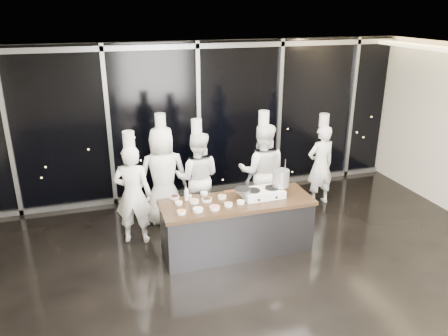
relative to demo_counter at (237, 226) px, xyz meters
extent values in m
plane|color=black|center=(0.00, -0.90, -0.45)|extent=(9.00, 9.00, 0.00)
cube|color=beige|center=(0.00, 2.60, 1.15)|extent=(9.00, 0.02, 3.20)
cube|color=silver|center=(0.00, -0.90, 2.75)|extent=(9.00, 7.00, 0.02)
cube|color=black|center=(0.00, 2.54, 1.15)|extent=(8.90, 0.04, 3.18)
cube|color=gray|center=(0.00, 2.49, 2.65)|extent=(8.90, 0.08, 0.10)
cube|color=gray|center=(0.00, 2.49, -0.40)|extent=(8.90, 0.08, 0.10)
cube|color=gray|center=(-3.60, 2.49, 1.15)|extent=(0.08, 0.08, 3.20)
cube|color=gray|center=(-1.80, 2.49, 1.15)|extent=(0.08, 0.08, 3.20)
cube|color=gray|center=(0.00, 2.49, 1.15)|extent=(0.08, 0.08, 3.20)
cube|color=gray|center=(1.80, 2.49, 1.15)|extent=(0.08, 0.08, 3.20)
cube|color=gray|center=(3.60, 2.49, 1.15)|extent=(0.08, 0.08, 3.20)
cube|color=#3B3B40|center=(0.00, 0.00, -0.03)|extent=(2.40, 0.80, 0.84)
cube|color=#3D2B1A|center=(0.00, 0.00, 0.42)|extent=(2.46, 0.86, 0.06)
cube|color=silver|center=(0.45, 0.04, 0.51)|extent=(0.68, 0.43, 0.12)
cylinder|color=black|center=(0.29, 0.03, 0.58)|extent=(0.23, 0.23, 0.02)
cylinder|color=black|center=(0.61, 0.04, 0.58)|extent=(0.23, 0.23, 0.02)
cylinder|color=black|center=(0.30, -0.18, 0.50)|extent=(0.04, 0.02, 0.04)
cylinder|color=black|center=(0.61, -0.17, 0.50)|extent=(0.04, 0.02, 0.04)
cylinder|color=slate|center=(0.11, 0.03, 0.61)|extent=(0.27, 0.27, 0.04)
cube|color=#4C2B14|center=(-0.12, 0.02, 0.62)|extent=(0.19, 0.04, 0.02)
cylinder|color=#B6B6B8|center=(0.78, 0.06, 0.73)|extent=(0.28, 0.28, 0.28)
cylinder|color=white|center=(-0.95, -0.19, 0.47)|extent=(0.14, 0.14, 0.04)
cylinder|color=orange|center=(-0.95, -0.19, 0.49)|extent=(0.11, 0.11, 0.01)
cylinder|color=white|center=(-0.92, 0.14, 0.47)|extent=(0.12, 0.12, 0.04)
cylinder|color=beige|center=(-0.92, 0.14, 0.49)|extent=(0.10, 0.10, 0.01)
cylinder|color=white|center=(-0.94, 0.38, 0.47)|extent=(0.15, 0.15, 0.04)
cylinder|color=black|center=(-0.94, 0.38, 0.49)|extent=(0.12, 0.12, 0.01)
cylinder|color=white|center=(-0.69, -0.18, 0.47)|extent=(0.16, 0.16, 0.04)
cylinder|color=white|center=(-0.69, -0.18, 0.49)|extent=(0.13, 0.13, 0.01)
cylinder|color=white|center=(-0.67, 0.13, 0.47)|extent=(0.15, 0.15, 0.04)
cylinder|color=tan|center=(-0.67, 0.13, 0.49)|extent=(0.12, 0.12, 0.01)
cylinder|color=white|center=(-0.72, 0.35, 0.47)|extent=(0.12, 0.12, 0.04)
cylinder|color=#A57B52|center=(-0.72, 0.35, 0.49)|extent=(0.10, 0.10, 0.01)
cylinder|color=white|center=(-0.43, -0.19, 0.47)|extent=(0.15, 0.15, 0.04)
cylinder|color=#D46757|center=(-0.43, -0.19, 0.49)|extent=(0.13, 0.13, 0.01)
cylinder|color=white|center=(-0.47, 0.13, 0.47)|extent=(0.16, 0.16, 0.04)
cylinder|color=black|center=(-0.47, 0.13, 0.49)|extent=(0.13, 0.13, 0.01)
cylinder|color=white|center=(-0.44, 0.39, 0.47)|extent=(0.12, 0.12, 0.04)
cylinder|color=silver|center=(-0.44, 0.39, 0.49)|extent=(0.10, 0.10, 0.01)
cylinder|color=white|center=(-0.19, -0.14, 0.47)|extent=(0.13, 0.13, 0.04)
cylinder|color=tan|center=(-0.19, -0.14, 0.49)|extent=(0.11, 0.11, 0.01)
cylinder|color=white|center=(-0.20, 0.16, 0.47)|extent=(0.14, 0.14, 0.04)
cylinder|color=tan|center=(-0.20, 0.16, 0.49)|extent=(0.11, 0.11, 0.01)
cylinder|color=white|center=(0.02, -0.11, 0.47)|extent=(0.13, 0.13, 0.04)
cylinder|color=#F7E7C4|center=(0.02, -0.11, 0.49)|extent=(0.10, 0.10, 0.01)
cylinder|color=white|center=(-0.77, 0.25, 0.54)|extent=(0.07, 0.07, 0.18)
cone|color=white|center=(-0.77, 0.25, 0.66)|extent=(0.06, 0.06, 0.06)
imported|color=white|center=(-1.57, 0.81, 0.41)|extent=(0.73, 0.58, 1.73)
cylinder|color=white|center=(-1.57, 0.81, 1.38)|extent=(0.24, 0.24, 0.26)
imported|color=white|center=(-0.96, 1.38, 0.47)|extent=(0.92, 0.61, 1.85)
cylinder|color=white|center=(-0.96, 1.38, 1.50)|extent=(0.20, 0.20, 0.26)
imported|color=white|center=(-0.35, 1.23, 0.42)|extent=(1.01, 0.90, 1.74)
cylinder|color=white|center=(-0.35, 1.23, 1.39)|extent=(0.24, 0.24, 0.26)
imported|color=#141E38|center=(0.89, 1.13, 0.30)|extent=(0.96, 0.71, 1.51)
imported|color=white|center=(0.85, 1.05, 0.47)|extent=(1.09, 0.97, 1.85)
cylinder|color=white|center=(0.85, 1.05, 1.50)|extent=(0.24, 0.24, 0.26)
imported|color=white|center=(2.20, 1.27, 0.37)|extent=(0.65, 0.47, 1.65)
cylinder|color=white|center=(2.20, 1.27, 1.30)|extent=(0.21, 0.21, 0.26)
camera|label=1|loc=(-2.07, -6.03, 3.39)|focal=35.00mm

